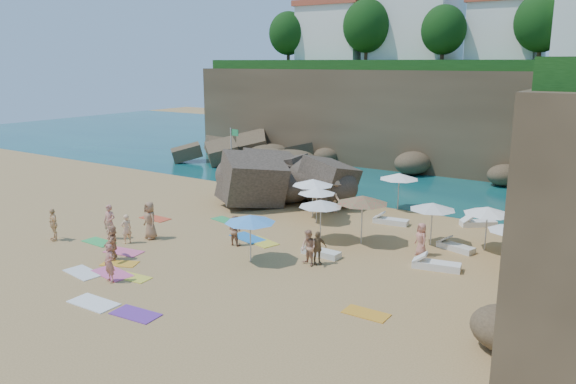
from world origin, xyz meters
The scene contains 51 objects.
ground centered at (0.00, 0.00, 0.00)m, with size 120.00×120.00×0.00m, color tan.
seawater centered at (0.00, 30.00, 0.00)m, with size 120.00×120.00×0.00m, color #0C4751.
cliff_back centered at (2.00, 25.00, 4.00)m, with size 44.00×8.00×8.00m, color brown.
rock_promontory centered at (-11.00, 16.00, 0.00)m, with size 12.00×7.00×2.00m, color brown, non-canonical shape.
clifftop_buildings centered at (2.96, 25.79, 11.24)m, with size 28.48×9.48×7.00m.
clifftop_trees centered at (4.78, 19.52, 11.26)m, with size 35.60×23.82×4.40m.
marina_masts centered at (-16.50, 30.00, 3.00)m, with size 3.10×0.10×6.00m.
rock_outcrop centered at (-0.32, 7.16, 0.00)m, with size 7.65×5.74×3.06m, color brown, non-canonical shape.
flag_pole centered at (-7.85, 10.49, 2.56)m, with size 0.78×0.17×4.01m.
parasol_0 centered at (2.66, 4.84, 1.80)m, with size 2.08×2.08×1.96m.
parasol_1 centered at (9.24, 4.64, 1.92)m, with size 2.21×2.21×2.09m.
parasol_2 centered at (5.28, 9.98, 2.03)m, with size 2.34×2.34×2.21m.
parasol_3 centered at (13.87, 3.83, 1.71)m, with size 1.97×1.97×1.86m.
parasol_4 centered at (14.27, 4.56, 2.17)m, with size 2.50×2.50×2.36m.
parasol_5 centered at (1.92, 5.65, 2.04)m, with size 2.35×2.35×2.22m.
parasol_6 centered at (6.34, 2.97, 2.20)m, with size 2.53×2.53×2.39m.
parasol_7 centered at (11.66, 5.27, 1.93)m, with size 2.23×2.23×2.11m.
parasol_8 centered at (13.23, 3.35, 1.85)m, with size 2.13×2.13×2.02m.
parasol_9 centered at (4.47, 2.20, 1.91)m, with size 2.20×2.20×2.08m.
parasol_10 centered at (3.40, -2.08, 1.96)m, with size 2.26×2.26×2.14m.
lounger_0 centered at (6.20, 6.86, 0.15)m, with size 1.89×0.63×0.29m, color silver.
lounger_1 centered at (2.25, 10.05, 0.15)m, with size 1.92×0.64×0.30m, color white.
lounger_2 centered at (10.30, 9.11, 0.15)m, with size 1.90×0.63×0.30m, color white.
lounger_3 centered at (5.64, 0.29, 0.14)m, with size 1.84×0.61×0.29m, color silver.
lounger_4 centered at (10.53, 4.48, 0.14)m, with size 1.80×0.60×0.28m, color silver.
lounger_5 centered at (10.61, 1.58, 0.16)m, with size 2.01×0.67×0.31m, color white.
towel_1 centered at (-2.27, -4.41, 0.02)m, with size 1.78×0.89×0.03m, color #E25786.
towel_2 centered at (-1.20, -5.56, 0.01)m, with size 1.56×0.78×0.03m, color gold.
towel_3 centered at (-4.46, -4.12, 0.01)m, with size 1.70×0.85×0.03m, color green.
towel_4 centered at (0.58, -6.34, 0.01)m, with size 1.47×0.73×0.03m, color yellow.
towel_5 centered at (-1.60, -7.16, 0.02)m, with size 1.82×0.91×0.03m, color silver.
towel_6 centered at (3.32, -8.63, 0.02)m, with size 1.76×0.88×0.03m, color #662D95.
towel_7 centered at (-5.33, 0.43, 0.02)m, with size 1.75×0.87×0.03m, color #D64325.
towel_8 centered at (1.23, 0.50, 0.02)m, with size 1.93×0.96×0.03m, color #2579C6.
towel_9 centered at (-0.51, -6.52, 0.02)m, with size 1.91×0.96×0.03m, color #DA558D.
towel_10 centered at (10.05, -4.08, 0.01)m, with size 1.61×0.81×0.03m, color orange.
towel_11 centered at (-1.80, 2.34, 0.01)m, with size 1.65×0.83×0.03m, color green.
towel_12 centered at (2.15, 0.36, 0.02)m, with size 1.86×0.93×0.03m, color yellow.
towel_13 centered at (1.31, -8.86, 0.02)m, with size 1.91×0.96×0.03m, color white.
person_stand_0 centered at (-4.40, -3.43, 0.88)m, with size 0.64×0.42×1.76m, color tan.
person_stand_1 centered at (1.37, -0.69, 0.74)m, with size 0.72×0.56×1.48m, color #A77253.
person_stand_2 centered at (2.40, 7.41, 0.96)m, with size 1.24×0.51×1.93m, color tan.
person_stand_3 centered at (6.04, -0.74, 0.75)m, with size 0.88×0.36×1.49m, color olive.
person_stand_4 centered at (9.42, 2.85, 0.77)m, with size 0.75×0.41×1.54m, color tan.
person_stand_5 centered at (-4.06, 10.28, 0.86)m, with size 1.59×0.46×1.71m, color tan.
person_stand_6 centered at (-3.19, -3.42, 0.73)m, with size 0.53×0.35×1.45m, color #F0BC88.
person_lie_1 centered at (-6.54, -5.13, 0.20)m, with size 0.94×1.60×0.39m, color #FACA8E.
person_lie_2 centered at (-2.75, -2.28, 0.25)m, with size 0.91×1.87×0.50m, color #9F724F.
person_lie_3 centered at (-1.87, -5.35, 0.21)m, with size 1.46×1.57×0.42m, color tan.
person_lie_4 centered at (0.16, -7.15, 0.19)m, with size 0.57×1.55×0.37m, color #BF6E5F.
person_lie_5 centered at (5.83, -1.12, 0.29)m, with size 0.76×1.56×0.59m, color tan.
Camera 1 is at (17.92, -20.81, 8.70)m, focal length 35.00 mm.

